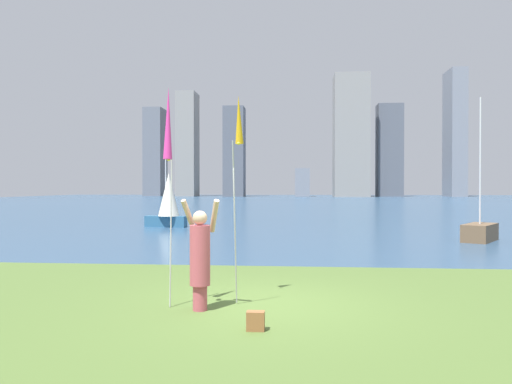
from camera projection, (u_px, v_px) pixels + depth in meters
The scene contains 14 objects.
ground at pixel (291, 205), 59.66m from camera, with size 120.00×138.00×0.12m.
person at pixel (200, 256), 8.44m from camera, with size 0.71×0.53×1.95m.
kite_flag_left at pixel (168, 128), 8.53m from camera, with size 0.16×0.37×3.93m.
kite_flag_right at pixel (239, 127), 9.18m from camera, with size 0.16×1.08×3.88m.
bag at pixel (256, 321), 7.25m from camera, with size 0.27×0.17×0.29m.
sailboat_0 at pixel (480, 231), 19.17m from camera, with size 1.95×2.28×5.72m.
sailboat_2 at pixel (168, 200), 25.90m from camera, with size 2.30×1.26×4.47m.
skyline_tower_0 at pixel (155, 152), 114.41m from camera, with size 4.22×6.31×20.62m.
skyline_tower_1 at pixel (188, 145), 110.68m from camera, with size 4.28×6.35×23.67m.
skyline_tower_2 at pixel (234, 152), 108.00m from camera, with size 4.58×5.05×19.95m.
skyline_tower_3 at pixel (302, 182), 107.30m from camera, with size 3.22×4.00×6.23m.
skyline_tower_4 at pixel (351, 136), 105.56m from camera, with size 7.49×7.34×26.52m.
skyline_tower_5 at pixel (389, 151), 107.55m from camera, with size 5.48×4.38×20.48m.
skyline_tower_6 at pixel (455, 134), 105.98m from camera, with size 3.30×7.16×27.70m.
Camera 1 is at (0.64, -8.85, 2.16)m, focal length 33.90 mm.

